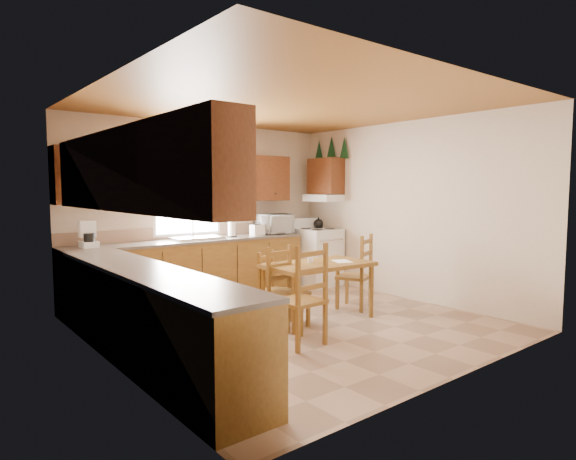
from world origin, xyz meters
TOP-DOWN VIEW (x-y plane):
  - floor at (0.00, 0.00)m, footprint 4.50×4.50m
  - ceiling at (0.00, 0.00)m, footprint 4.50×4.50m
  - wall_left at (-2.25, 0.00)m, footprint 4.50×4.50m
  - wall_right at (2.25, 0.00)m, footprint 4.50×4.50m
  - wall_back at (0.00, 2.25)m, footprint 4.50×4.50m
  - wall_front at (0.00, -2.25)m, footprint 4.50×4.50m
  - lower_cab_back at (-0.38, 1.95)m, footprint 3.75×0.60m
  - lower_cab_left at (-1.95, -0.15)m, footprint 0.60×3.60m
  - counter_back at (-0.38, 1.95)m, footprint 3.75×0.63m
  - counter_left at (-1.95, -0.15)m, footprint 0.63×3.60m
  - backsplash at (-0.38, 2.24)m, footprint 3.75×0.01m
  - upper_cab_back_left at (-1.55, 2.08)m, footprint 1.41×0.33m
  - upper_cab_back_right at (0.86, 2.08)m, footprint 1.25×0.33m
  - upper_cab_left at (-2.08, -0.15)m, footprint 0.33×3.60m
  - upper_cab_stove at (2.08, 1.65)m, footprint 0.33×0.62m
  - range_hood at (2.03, 1.65)m, footprint 0.44×0.62m
  - window_frame at (-0.30, 2.22)m, footprint 1.13×0.02m
  - window_pane at (-0.30, 2.21)m, footprint 1.05×0.01m
  - window_valance at (-0.30, 2.19)m, footprint 1.19×0.01m
  - sink_basin at (-0.30, 1.95)m, footprint 0.75×0.45m
  - pine_decal_a at (2.21, 1.33)m, footprint 0.22×0.22m
  - pine_decal_b at (2.21, 1.65)m, footprint 0.22×0.22m
  - pine_decal_c at (2.21, 1.97)m, footprint 0.22×0.22m
  - stove at (1.88, 1.63)m, footprint 0.66×0.68m
  - coffeemaker at (-1.87, 1.92)m, footprint 0.23×0.26m
  - paper_towel at (0.30, 1.90)m, footprint 0.15×0.15m
  - toaster at (0.75, 1.85)m, footprint 0.23×0.16m
  - microwave at (1.17, 1.95)m, footprint 0.64×0.53m
  - dining_table at (0.38, -0.03)m, footprint 1.41×0.86m
  - chair_near_left at (-0.45, -0.65)m, footprint 0.48×0.46m
  - chair_near_right at (1.17, 0.08)m, footprint 0.57×0.55m
  - chair_far_left at (-0.13, -0.06)m, footprint 0.44×0.42m
  - chair_far_right at (-0.07, 0.28)m, footprint 0.47×0.46m
  - table_paper at (0.71, -0.13)m, footprint 0.30×0.33m
  - table_card at (0.31, 0.04)m, footprint 0.10×0.04m

SIDE VIEW (x-z plane):
  - floor at x=0.00m, z-range 0.00..0.00m
  - dining_table at x=0.38m, z-range 0.00..0.74m
  - chair_far_right at x=-0.07m, z-range 0.00..0.87m
  - lower_cab_back at x=-0.38m, z-range 0.00..0.88m
  - lower_cab_left at x=-1.95m, z-range 0.00..0.88m
  - stove at x=1.88m, z-range 0.00..0.97m
  - chair_far_left at x=-0.13m, z-range 0.00..0.97m
  - chair_near_right at x=1.17m, z-range 0.00..1.04m
  - chair_near_left at x=-0.45m, z-range 0.00..1.10m
  - table_paper at x=0.71m, z-range 0.74..0.74m
  - table_card at x=0.31m, z-range 0.74..0.87m
  - counter_back at x=-0.38m, z-range 0.88..0.92m
  - counter_left at x=-1.95m, z-range 0.88..0.92m
  - sink_basin at x=-0.30m, z-range 0.92..0.96m
  - toaster at x=0.75m, z-range 0.92..1.10m
  - backsplash at x=-0.38m, z-range 0.92..1.10m
  - paper_towel at x=0.30m, z-range 0.92..1.20m
  - microwave at x=1.17m, z-range 0.92..1.25m
  - coffeemaker at x=-1.87m, z-range 0.92..1.27m
  - wall_left at x=-2.25m, z-range 1.35..1.35m
  - wall_right at x=2.25m, z-range 1.35..1.35m
  - wall_back at x=0.00m, z-range 1.35..1.35m
  - wall_front at x=0.00m, z-range 1.35..1.35m
  - range_hood at x=2.03m, z-range 1.46..1.58m
  - window_frame at x=-0.30m, z-range 0.96..2.14m
  - window_pane at x=-0.30m, z-range 1.00..2.10m
  - upper_cab_back_left at x=-1.55m, z-range 1.48..2.23m
  - upper_cab_back_right at x=0.86m, z-range 1.48..2.23m
  - upper_cab_left at x=-2.08m, z-range 1.48..2.23m
  - upper_cab_stove at x=2.08m, z-range 1.59..2.21m
  - window_valance at x=-0.30m, z-range 1.93..2.17m
  - pine_decal_a at x=2.21m, z-range 2.20..2.56m
  - pine_decal_c at x=2.21m, z-range 2.20..2.56m
  - pine_decal_b at x=2.21m, z-range 2.24..2.60m
  - ceiling at x=0.00m, z-range 2.70..2.70m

